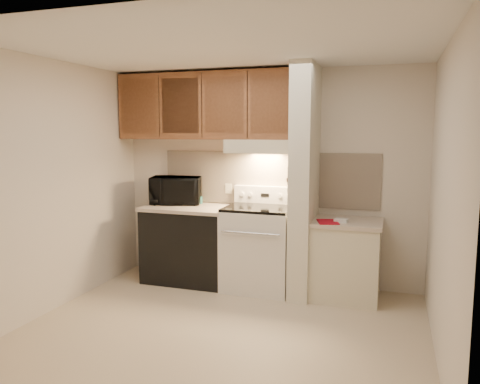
% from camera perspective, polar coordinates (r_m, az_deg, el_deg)
% --- Properties ---
extents(floor, '(3.60, 3.60, 0.00)m').
position_cam_1_polar(floor, '(4.48, -1.93, -16.23)').
color(floor, beige).
rests_on(floor, ground).
extents(ceiling, '(3.60, 3.60, 0.00)m').
position_cam_1_polar(ceiling, '(4.16, -2.09, 17.18)').
color(ceiling, white).
rests_on(ceiling, wall_back).
extents(wall_back, '(3.60, 2.50, 0.02)m').
position_cam_1_polar(wall_back, '(5.56, 3.35, 1.80)').
color(wall_back, beige).
rests_on(wall_back, floor).
extents(wall_left, '(0.02, 3.00, 2.50)m').
position_cam_1_polar(wall_left, '(5.04, -21.58, 0.71)').
color(wall_left, beige).
rests_on(wall_left, floor).
extents(wall_right, '(0.02, 3.00, 2.50)m').
position_cam_1_polar(wall_right, '(3.90, 23.65, -1.24)').
color(wall_right, beige).
rests_on(wall_right, floor).
extents(backsplash, '(2.60, 0.02, 0.63)m').
position_cam_1_polar(backsplash, '(5.55, 3.31, 1.63)').
color(backsplash, '#FFE6C9').
rests_on(backsplash, wall_back).
extents(range_body, '(0.76, 0.65, 0.92)m').
position_cam_1_polar(range_body, '(5.37, 2.33, -6.97)').
color(range_body, silver).
rests_on(range_body, floor).
extents(oven_window, '(0.50, 0.01, 0.30)m').
position_cam_1_polar(oven_window, '(5.06, 1.34, -7.39)').
color(oven_window, black).
rests_on(oven_window, range_body).
extents(oven_handle, '(0.65, 0.02, 0.02)m').
position_cam_1_polar(oven_handle, '(4.97, 1.22, -5.05)').
color(oven_handle, silver).
rests_on(oven_handle, range_body).
extents(cooktop, '(0.74, 0.64, 0.03)m').
position_cam_1_polar(cooktop, '(5.27, 2.36, -1.96)').
color(cooktop, black).
rests_on(cooktop, range_body).
extents(range_backguard, '(0.76, 0.08, 0.20)m').
position_cam_1_polar(range_backguard, '(5.52, 3.17, -0.32)').
color(range_backguard, silver).
rests_on(range_backguard, range_body).
extents(range_display, '(0.10, 0.01, 0.04)m').
position_cam_1_polar(range_display, '(5.48, 3.06, -0.38)').
color(range_display, black).
rests_on(range_display, range_backguard).
extents(range_knob_left_outer, '(0.05, 0.02, 0.05)m').
position_cam_1_polar(range_knob_left_outer, '(5.56, 0.26, -0.26)').
color(range_knob_left_outer, silver).
rests_on(range_knob_left_outer, range_backguard).
extents(range_knob_left_inner, '(0.05, 0.02, 0.05)m').
position_cam_1_polar(range_knob_left_inner, '(5.53, 1.25, -0.30)').
color(range_knob_left_inner, silver).
rests_on(range_knob_left_inner, range_backguard).
extents(range_knob_right_inner, '(0.05, 0.02, 0.05)m').
position_cam_1_polar(range_knob_right_inner, '(5.44, 4.88, -0.46)').
color(range_knob_right_inner, silver).
rests_on(range_knob_right_inner, range_backguard).
extents(range_knob_right_outer, '(0.05, 0.02, 0.05)m').
position_cam_1_polar(range_knob_right_outer, '(5.41, 5.91, -0.51)').
color(range_knob_right_outer, silver).
rests_on(range_knob_right_outer, range_backguard).
extents(dishwasher_front, '(1.00, 0.63, 0.87)m').
position_cam_1_polar(dishwasher_front, '(5.68, -6.27, -6.46)').
color(dishwasher_front, black).
rests_on(dishwasher_front, floor).
extents(left_countertop, '(1.04, 0.67, 0.04)m').
position_cam_1_polar(left_countertop, '(5.59, -6.34, -1.93)').
color(left_countertop, '#C1AE9B').
rests_on(left_countertop, dishwasher_front).
extents(spoon_rest, '(0.26, 0.13, 0.02)m').
position_cam_1_polar(spoon_rest, '(5.83, -7.07, -1.26)').
color(spoon_rest, black).
rests_on(spoon_rest, left_countertop).
extents(teal_jar, '(0.08, 0.08, 0.09)m').
position_cam_1_polar(teal_jar, '(5.75, -4.99, -0.99)').
color(teal_jar, '#286964').
rests_on(teal_jar, left_countertop).
extents(outlet, '(0.08, 0.01, 0.12)m').
position_cam_1_polar(outlet, '(5.69, -1.40, 0.43)').
color(outlet, beige).
rests_on(outlet, backsplash).
extents(microwave, '(0.69, 0.56, 0.33)m').
position_cam_1_polar(microwave, '(5.78, -7.77, 0.23)').
color(microwave, black).
rests_on(microwave, left_countertop).
extents(partition_pillar, '(0.22, 0.70, 2.50)m').
position_cam_1_polar(partition_pillar, '(5.11, 7.87, 1.24)').
color(partition_pillar, beige).
rests_on(partition_pillar, floor).
extents(pillar_trim, '(0.01, 0.70, 0.04)m').
position_cam_1_polar(pillar_trim, '(5.12, 6.61, 1.84)').
color(pillar_trim, brown).
rests_on(pillar_trim, partition_pillar).
extents(knife_strip, '(0.02, 0.42, 0.04)m').
position_cam_1_polar(knife_strip, '(5.07, 6.43, 2.02)').
color(knife_strip, black).
rests_on(knife_strip, partition_pillar).
extents(knife_blade_a, '(0.01, 0.03, 0.16)m').
position_cam_1_polar(knife_blade_a, '(4.92, 5.87, 0.69)').
color(knife_blade_a, silver).
rests_on(knife_blade_a, knife_strip).
extents(knife_handle_a, '(0.02, 0.02, 0.10)m').
position_cam_1_polar(knife_handle_a, '(4.92, 5.93, 2.44)').
color(knife_handle_a, black).
rests_on(knife_handle_a, knife_strip).
extents(knife_blade_b, '(0.01, 0.04, 0.18)m').
position_cam_1_polar(knife_blade_b, '(5.01, 6.08, 0.68)').
color(knife_blade_b, silver).
rests_on(knife_blade_b, knife_strip).
extents(knife_handle_b, '(0.02, 0.02, 0.10)m').
position_cam_1_polar(knife_handle_b, '(4.98, 6.08, 2.50)').
color(knife_handle_b, black).
rests_on(knife_handle_b, knife_strip).
extents(knife_blade_c, '(0.01, 0.04, 0.20)m').
position_cam_1_polar(knife_blade_c, '(5.09, 6.29, 0.68)').
color(knife_blade_c, silver).
rests_on(knife_blade_c, knife_strip).
extents(knife_handle_c, '(0.02, 0.02, 0.10)m').
position_cam_1_polar(knife_handle_c, '(5.06, 6.27, 2.57)').
color(knife_handle_c, black).
rests_on(knife_handle_c, knife_strip).
extents(knife_blade_d, '(0.01, 0.04, 0.16)m').
position_cam_1_polar(knife_blade_d, '(5.17, 6.48, 1.00)').
color(knife_blade_d, silver).
rests_on(knife_blade_d, knife_strip).
extents(knife_handle_d, '(0.02, 0.02, 0.10)m').
position_cam_1_polar(knife_handle_d, '(5.16, 6.52, 2.67)').
color(knife_handle_d, black).
rests_on(knife_handle_d, knife_strip).
extents(knife_blade_e, '(0.01, 0.04, 0.18)m').
position_cam_1_polar(knife_blade_e, '(5.24, 6.64, 0.98)').
color(knife_blade_e, silver).
rests_on(knife_blade_e, knife_strip).
extents(knife_handle_e, '(0.02, 0.02, 0.10)m').
position_cam_1_polar(knife_handle_e, '(5.23, 6.67, 2.73)').
color(knife_handle_e, black).
rests_on(knife_handle_e, knife_strip).
extents(oven_mitt, '(0.03, 0.11, 0.25)m').
position_cam_1_polar(oven_mitt, '(5.30, 6.79, 1.06)').
color(oven_mitt, slate).
rests_on(oven_mitt, partition_pillar).
extents(right_cab_base, '(0.70, 0.60, 0.81)m').
position_cam_1_polar(right_cab_base, '(5.20, 12.74, -8.24)').
color(right_cab_base, beige).
rests_on(right_cab_base, floor).
extents(right_countertop, '(0.74, 0.64, 0.04)m').
position_cam_1_polar(right_countertop, '(5.11, 12.88, -3.65)').
color(right_countertop, '#C1AE9B').
rests_on(right_countertop, right_cab_base).
extents(red_folder, '(0.28, 0.33, 0.01)m').
position_cam_1_polar(red_folder, '(4.98, 10.66, -3.59)').
color(red_folder, '#A60A1A').
rests_on(red_folder, right_countertop).
extents(white_box, '(0.15, 0.11, 0.04)m').
position_cam_1_polar(white_box, '(5.01, 12.21, -3.41)').
color(white_box, white).
rests_on(white_box, right_countertop).
extents(range_hood, '(0.78, 0.44, 0.15)m').
position_cam_1_polar(range_hood, '(5.32, 2.77, 5.60)').
color(range_hood, beige).
rests_on(range_hood, upper_cabinets).
extents(hood_lip, '(0.78, 0.04, 0.06)m').
position_cam_1_polar(hood_lip, '(5.12, 2.13, 5.03)').
color(hood_lip, beige).
rests_on(hood_lip, range_hood).
extents(upper_cabinets, '(2.18, 0.33, 0.77)m').
position_cam_1_polar(upper_cabinets, '(5.59, -4.02, 10.40)').
color(upper_cabinets, brown).
rests_on(upper_cabinets, wall_back).
extents(cab_door_a, '(0.46, 0.01, 0.63)m').
position_cam_1_polar(cab_door_a, '(5.81, -12.24, 10.14)').
color(cab_door_a, brown).
rests_on(cab_door_a, upper_cabinets).
extents(cab_gap_a, '(0.01, 0.01, 0.73)m').
position_cam_1_polar(cab_gap_a, '(5.67, -9.84, 10.26)').
color(cab_gap_a, black).
rests_on(cab_gap_a, upper_cabinets).
extents(cab_door_b, '(0.46, 0.01, 0.63)m').
position_cam_1_polar(cab_door_b, '(5.55, -7.31, 10.38)').
color(cab_door_b, brown).
rests_on(cab_door_b, upper_cabinets).
extents(cab_gap_b, '(0.01, 0.01, 0.73)m').
position_cam_1_polar(cab_gap_b, '(5.44, -4.68, 10.47)').
color(cab_gap_b, black).
rests_on(cab_gap_b, upper_cabinets).
extents(cab_door_c, '(0.46, 0.01, 0.63)m').
position_cam_1_polar(cab_door_c, '(5.34, -1.93, 10.55)').
color(cab_door_c, brown).
rests_on(cab_door_c, upper_cabinets).
extents(cab_gap_c, '(0.01, 0.01, 0.73)m').
position_cam_1_polar(cab_gap_c, '(5.25, 0.90, 10.60)').
color(cab_gap_c, black).
rests_on(cab_gap_c, upper_cabinets).
extents(cab_door_d, '(0.46, 0.01, 0.63)m').
position_cam_1_polar(cab_door_d, '(5.18, 3.84, 10.63)').
color(cab_door_d, brown).
rests_on(cab_door_d, upper_cabinets).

